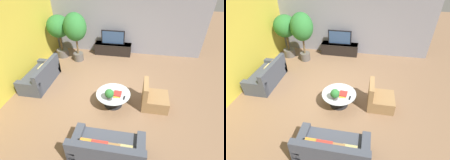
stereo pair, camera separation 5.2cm
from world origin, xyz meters
The scene contains 14 objects.
ground_plane centered at (0.00, 0.00, 0.00)m, with size 24.00×24.00×0.00m, color brown.
back_wall_stone centered at (0.00, 3.26, 1.50)m, with size 7.40×0.12×3.00m, color gray.
side_wall_left centered at (-3.26, 0.20, 1.50)m, with size 0.12×7.40×3.00m, color gold.
media_console centered at (-0.31, 2.94, 0.28)m, with size 1.74×0.50×0.53m.
television centered at (-0.31, 2.94, 0.84)m, with size 1.07×0.13×0.63m.
coffee_table centered at (0.27, -0.52, 0.32)m, with size 1.06×1.06×0.45m.
couch_by_wall centered at (-2.54, 0.18, 0.29)m, with size 0.84×1.70×0.84m.
couch_near_entry centered at (0.43, -2.34, 0.29)m, with size 1.69×0.84×0.84m.
armchair_wicker centered at (1.51, -0.36, 0.27)m, with size 0.80×0.76×0.86m.
potted_palm_tall centered at (-2.60, 2.33, 1.32)m, with size 0.99×0.99×1.91m.
potted_palm_corner centered at (-1.76, 2.10, 1.44)m, with size 0.95×0.95×2.11m.
potted_plant_tabletop centered at (0.19, -0.79, 0.64)m, with size 0.27×0.27×0.34m.
book_stack centered at (0.40, -0.57, 0.49)m, with size 0.26×0.31×0.07m.
remote_black centered at (0.62, -0.67, 0.46)m, with size 0.04×0.16×0.02m, color black.
Camera 1 is at (0.93, -4.59, 3.95)m, focal length 28.00 mm.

